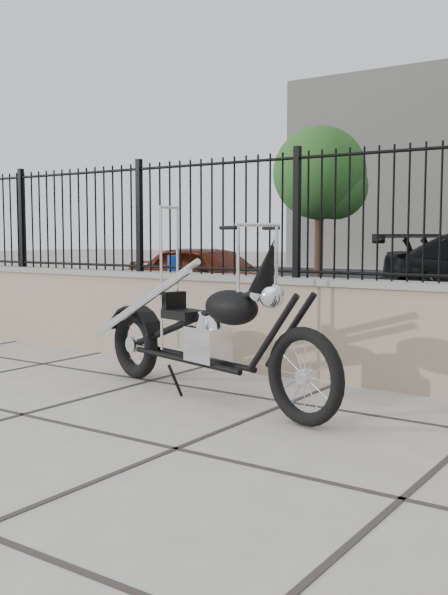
% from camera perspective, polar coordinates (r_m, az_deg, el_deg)
% --- Properties ---
extents(ground_plane, '(90.00, 90.00, 0.00)m').
position_cam_1_polar(ground_plane, '(5.60, -16.22, -9.22)').
color(ground_plane, '#99968E').
rests_on(ground_plane, ground).
extents(retaining_wall, '(14.00, 0.36, 0.96)m').
position_cam_1_polar(retaining_wall, '(7.32, -0.98, -1.83)').
color(retaining_wall, gray).
rests_on(retaining_wall, ground_plane).
extents(iron_fence, '(14.00, 0.08, 1.20)m').
position_cam_1_polar(iron_fence, '(7.27, -0.99, 6.65)').
color(iron_fence, black).
rests_on(iron_fence, retaining_wall).
extents(chopper_motorcycle, '(2.79, 1.20, 1.65)m').
position_cam_1_polar(chopper_motorcycle, '(5.80, -1.68, -0.22)').
color(chopper_motorcycle, black).
rests_on(chopper_motorcycle, ground_plane).
extents(car_red, '(3.69, 1.89, 1.20)m').
position_cam_1_polar(car_red, '(12.93, -1.19, 1.75)').
color(car_red, '#4E1A0B').
rests_on(car_red, parking_lot).
extents(bollard_a, '(0.14, 0.14, 1.08)m').
position_cam_1_polar(bollard_a, '(10.03, -4.27, 0.39)').
color(bollard_a, '#0C18BE').
rests_on(bollard_a, ground_plane).
extents(tree_left, '(2.88, 2.88, 4.86)m').
position_cam_1_polar(tree_left, '(22.00, 7.85, 10.42)').
color(tree_left, '#382619').
rests_on(tree_left, ground_plane).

